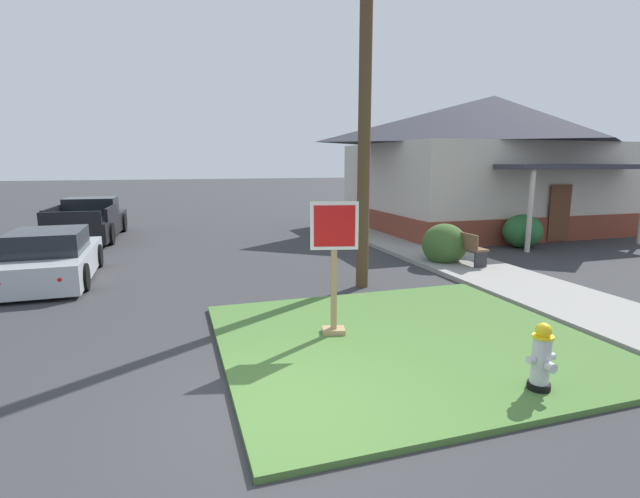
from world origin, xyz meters
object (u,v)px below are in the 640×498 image
utility_pole (365,67)px  fire_hydrant (541,358)px  stop_sign (334,270)px  pickup_truck_black (89,222)px  manhole_cover (274,342)px  parked_sedan_silver (51,259)px  street_bench (461,245)px

utility_pole → fire_hydrant: bearing=-89.0°
stop_sign → pickup_truck_black: 13.49m
manhole_cover → parked_sedan_silver: (-4.24, 5.48, 0.53)m
pickup_truck_black → utility_pole: 12.58m
fire_hydrant → stop_sign: 3.17m
stop_sign → pickup_truck_black: bearing=113.5°
street_bench → stop_sign: bearing=-141.8°
parked_sedan_silver → pickup_truck_black: 6.79m
manhole_cover → pickup_truck_black: 13.06m
manhole_cover → parked_sedan_silver: parked_sedan_silver is taller
stop_sign → utility_pole: bearing=59.2°
manhole_cover → parked_sedan_silver: bearing=127.7°
street_bench → utility_pole: 5.56m
manhole_cover → utility_pole: size_ratio=0.08×
manhole_cover → street_bench: bearing=32.9°
parked_sedan_silver → street_bench: parked_sedan_silver is taller
pickup_truck_black → street_bench: (10.49, -8.34, -0.02)m
stop_sign → street_bench: 6.53m
pickup_truck_black → fire_hydrant: bearing=-64.4°
fire_hydrant → stop_sign: bearing=124.7°
parked_sedan_silver → fire_hydrant: bearing=-49.3°
fire_hydrant → utility_pole: utility_pole is taller
pickup_truck_black → manhole_cover: bearing=-70.3°
manhole_cover → pickup_truck_black: size_ratio=0.13×
fire_hydrant → manhole_cover: 3.83m
fire_hydrant → pickup_truck_black: bearing=115.6°
parked_sedan_silver → utility_pole: bearing=-21.8°
pickup_truck_black → parked_sedan_silver: bearing=-88.6°
manhole_cover → street_bench: size_ratio=0.40×
fire_hydrant → parked_sedan_silver: 10.71m
pickup_truck_black → street_bench: 13.40m
manhole_cover → parked_sedan_silver: 6.95m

